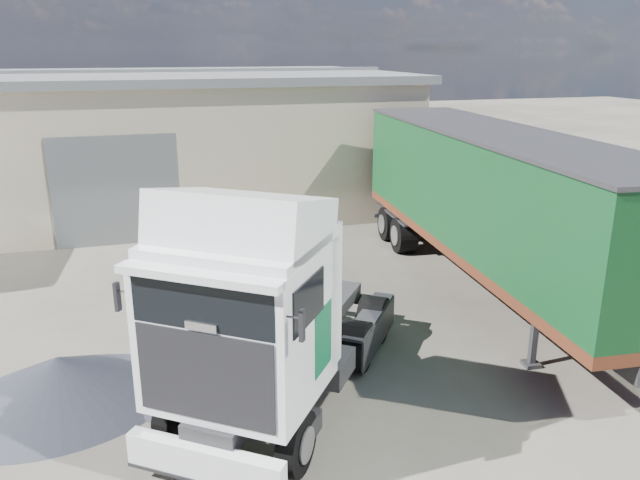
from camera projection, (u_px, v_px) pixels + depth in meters
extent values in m
plane|color=#2A2822|center=(226.00, 383.00, 12.12)|extent=(120.00, 120.00, 0.00)
cube|color=#C3B396|center=(10.00, 148.00, 24.39)|extent=(30.00, 12.00, 5.00)
cube|color=#5C5E61|center=(0.00, 78.00, 23.61)|extent=(30.60, 12.60, 0.30)
cube|color=#5C5E61|center=(117.00, 191.00, 20.18)|extent=(4.00, 0.08, 3.60)
cube|color=maroon|center=(548.00, 207.00, 20.37)|extent=(0.35, 26.00, 2.50)
cylinder|color=black|center=(235.00, 429.00, 9.78)|extent=(2.53, 2.25, 1.03)
cylinder|color=black|center=(311.00, 338.00, 12.84)|extent=(2.57, 2.28, 1.03)
cylinder|color=black|center=(332.00, 313.00, 14.06)|extent=(2.57, 2.28, 1.03)
cube|color=#2D2D30|center=(291.00, 345.00, 11.77)|extent=(4.52, 5.68, 0.29)
cube|color=silver|center=(205.00, 463.00, 8.95)|extent=(2.14, 1.67, 0.53)
cube|color=silver|center=(240.00, 322.00, 9.59)|extent=(3.28, 3.24, 2.38)
cube|color=black|center=(205.00, 377.00, 8.69)|extent=(1.75, 1.32, 1.36)
cube|color=black|center=(201.00, 306.00, 8.39)|extent=(1.79, 1.34, 0.73)
cube|color=silver|center=(242.00, 223.00, 9.31)|extent=(3.06, 2.95, 1.19)
cube|color=#0B5331|center=(186.00, 317.00, 10.41)|extent=(0.44, 0.59, 1.07)
cube|color=#0B5331|center=(323.00, 339.00, 9.62)|extent=(0.44, 0.59, 1.07)
cylinder|color=#2D2D30|center=(314.00, 310.00, 12.85)|extent=(1.50, 1.50, 0.12)
cube|color=#2D2D30|center=(534.00, 340.00, 12.61)|extent=(0.34, 0.34, 1.17)
cube|color=#2D2D30|center=(617.00, 332.00, 12.98)|extent=(0.34, 0.34, 1.17)
cylinder|color=black|center=(428.00, 227.00, 20.61)|extent=(2.80, 1.35, 1.13)
cube|color=#2D2D30|center=(488.00, 257.00, 16.46)|extent=(1.93, 12.78, 0.37)
cube|color=#582414|center=(489.00, 244.00, 16.36)|extent=(3.73, 12.94, 0.26)
cube|color=black|center=(494.00, 188.00, 15.91)|extent=(3.73, 12.94, 2.76)
cube|color=#2D2D30|center=(498.00, 133.00, 15.50)|extent=(3.79, 13.01, 0.09)
cone|color=black|center=(59.00, 379.00, 11.37)|extent=(5.38, 5.38, 0.91)
cone|color=black|center=(164.00, 387.00, 11.55)|extent=(2.02, 2.02, 0.45)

